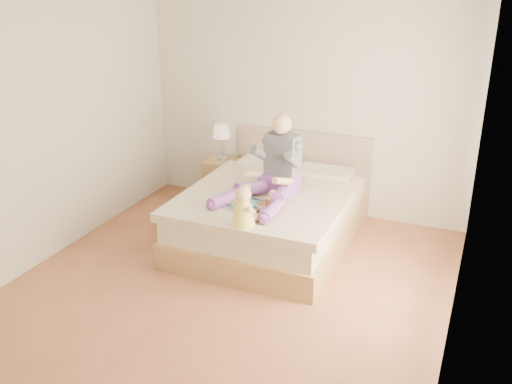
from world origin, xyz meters
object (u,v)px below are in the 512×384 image
at_px(bed, 273,213).
at_px(tray, 251,204).
at_px(nightstand, 223,180).
at_px(adult, 274,172).
at_px(baby, 244,209).

relative_size(bed, tray, 4.26).
xyz_separation_m(nightstand, tray, (0.98, -1.37, 0.36)).
bearing_deg(adult, tray, -93.35).
xyz_separation_m(bed, adult, (0.07, -0.18, 0.55)).
bearing_deg(baby, bed, 115.79).
height_order(nightstand, tray, tray).
xyz_separation_m(tray, baby, (0.11, -0.41, 0.13)).
relative_size(bed, nightstand, 3.91).
bearing_deg(bed, nightstand, 141.48).
bearing_deg(bed, baby, -84.56).
xyz_separation_m(nightstand, adult, (1.07, -0.97, 0.58)).
relative_size(bed, adult, 2.00).
bearing_deg(bed, tray, -91.55).
bearing_deg(tray, baby, -63.53).
height_order(bed, nightstand, bed).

